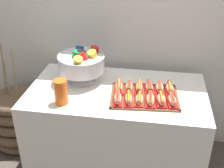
{
  "coord_description": "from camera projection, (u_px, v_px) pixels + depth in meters",
  "views": [
    {
      "loc": [
        0.27,
        -1.89,
        1.85
      ],
      "look_at": [
        -0.04,
        0.05,
        0.78
      ],
      "focal_mm": 46.67,
      "sensor_mm": 36.0,
      "label": 1
    }
  ],
  "objects": [
    {
      "name": "floor_vase",
      "position": [
        19.0,
        119.0,
        2.74
      ],
      "size": [
        0.54,
        0.54,
        1.03
      ],
      "color": "brown",
      "rests_on": "ground_plane"
    },
    {
      "name": "hot_dog_3",
      "position": [
        150.0,
        100.0,
        2.01
      ],
      "size": [
        0.08,
        0.18,
        0.06
      ],
      "color": "red",
      "rests_on": "serving_tray"
    },
    {
      "name": "hot_dog_7",
      "position": [
        129.0,
        87.0,
        2.16
      ],
      "size": [
        0.07,
        0.16,
        0.06
      ],
      "color": "red",
      "rests_on": "serving_tray"
    },
    {
      "name": "hot_dog_6",
      "position": [
        119.0,
        87.0,
        2.16
      ],
      "size": [
        0.09,
        0.19,
        0.06
      ],
      "color": "red",
      "rests_on": "serving_tray"
    },
    {
      "name": "hot_dog_9",
      "position": [
        149.0,
        87.0,
        2.15
      ],
      "size": [
        0.09,
        0.17,
        0.07
      ],
      "color": "red",
      "rests_on": "serving_tray"
    },
    {
      "name": "ground_plane",
      "position": [
        116.0,
        164.0,
        2.56
      ],
      "size": [
        10.0,
        10.0,
        0.0
      ],
      "primitive_type": "plane",
      "color": "#4C4238"
    },
    {
      "name": "hot_dog_0",
      "position": [
        118.0,
        98.0,
        2.02
      ],
      "size": [
        0.09,
        0.19,
        0.06
      ],
      "color": "red",
      "rests_on": "serving_tray"
    },
    {
      "name": "hot_dog_10",
      "position": [
        160.0,
        88.0,
        2.14
      ],
      "size": [
        0.07,
        0.16,
        0.06
      ],
      "color": "red",
      "rests_on": "serving_tray"
    },
    {
      "name": "hot_dog_11",
      "position": [
        170.0,
        88.0,
        2.14
      ],
      "size": [
        0.08,
        0.18,
        0.06
      ],
      "color": "#B21414",
      "rests_on": "serving_tray"
    },
    {
      "name": "buffet_table",
      "position": [
        117.0,
        128.0,
        2.37
      ],
      "size": [
        1.34,
        0.75,
        0.76
      ],
      "color": "white",
      "rests_on": "ground_plane"
    },
    {
      "name": "punch_bowl",
      "position": [
        82.0,
        63.0,
        2.23
      ],
      "size": [
        0.36,
        0.36,
        0.28
      ],
      "color": "silver",
      "rests_on": "buffet_table"
    },
    {
      "name": "hot_dog_1",
      "position": [
        129.0,
        99.0,
        2.02
      ],
      "size": [
        0.08,
        0.19,
        0.06
      ],
      "color": "red",
      "rests_on": "serving_tray"
    },
    {
      "name": "back_wall",
      "position": [
        126.0,
        1.0,
        2.38
      ],
      "size": [
        6.0,
        0.1,
        2.6
      ],
      "primitive_type": "cube",
      "color": "silver",
      "rests_on": "ground_plane"
    },
    {
      "name": "hot_dog_5",
      "position": [
        172.0,
        100.0,
        2.0
      ],
      "size": [
        0.09,
        0.18,
        0.06
      ],
      "color": "red",
      "rests_on": "serving_tray"
    },
    {
      "name": "hot_dog_8",
      "position": [
        139.0,
        87.0,
        2.15
      ],
      "size": [
        0.07,
        0.18,
        0.06
      ],
      "color": "red",
      "rests_on": "serving_tray"
    },
    {
      "name": "cup_stack",
      "position": [
        61.0,
        92.0,
        1.99
      ],
      "size": [
        0.09,
        0.09,
        0.18
      ],
      "color": "#EA5B19",
      "rests_on": "buffet_table"
    },
    {
      "name": "serving_tray",
      "position": [
        144.0,
        97.0,
        2.1
      ],
      "size": [
        0.51,
        0.4,
        0.01
      ],
      "color": "brown",
      "rests_on": "buffet_table"
    },
    {
      "name": "hot_dog_4",
      "position": [
        161.0,
        100.0,
        2.0
      ],
      "size": [
        0.09,
        0.17,
        0.06
      ],
      "color": "red",
      "rests_on": "serving_tray"
    },
    {
      "name": "hot_dog_2",
      "position": [
        139.0,
        99.0,
        2.01
      ],
      "size": [
        0.07,
        0.17,
        0.06
      ],
      "color": "red",
      "rests_on": "serving_tray"
    }
  ]
}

